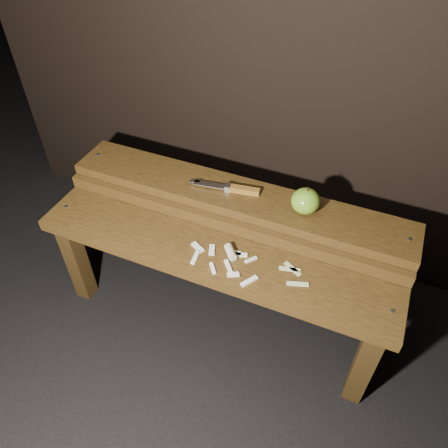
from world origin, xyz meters
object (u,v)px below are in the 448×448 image
at_px(bench_front_tier, 209,269).
at_px(knife, 236,189).
at_px(apple, 305,201).
at_px(bench_rear_tier, 236,212).

bearing_deg(bench_front_tier, knife, 91.62).
distance_m(apple, knife, 0.24).
bearing_deg(bench_rear_tier, bench_front_tier, -90.00).
height_order(bench_front_tier, knife, knife).
xyz_separation_m(bench_front_tier, bench_rear_tier, (0.00, 0.23, 0.06)).
xyz_separation_m(bench_front_tier, apple, (0.23, 0.23, 0.19)).
relative_size(bench_front_tier, bench_rear_tier, 1.00).
xyz_separation_m(bench_front_tier, knife, (-0.01, 0.24, 0.16)).
relative_size(bench_front_tier, apple, 12.67).
xyz_separation_m(bench_rear_tier, knife, (-0.01, 0.01, 0.10)).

